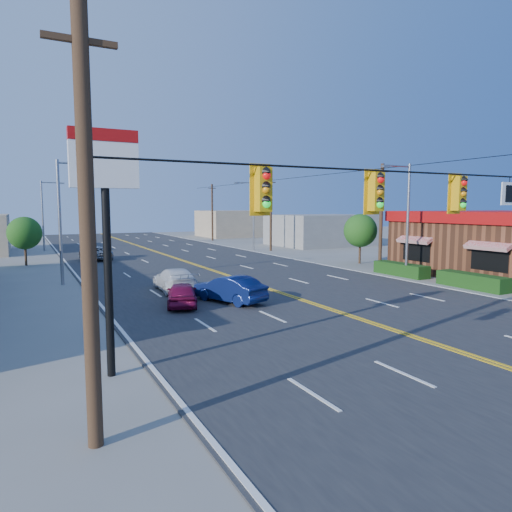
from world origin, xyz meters
name	(u,v)px	position (x,y,z in m)	size (l,w,h in m)	color
ground	(476,359)	(0.00, 0.00, 0.00)	(160.00, 160.00, 0.00)	gray
road	(230,277)	(0.00, 20.00, 0.03)	(20.00, 120.00, 0.06)	#2D2D30
signal_span	(481,211)	(-0.12, 0.00, 4.89)	(24.32, 0.34, 9.00)	#47301E
pizza_hut_sign	(105,201)	(-11.00, 4.00, 5.18)	(1.90, 0.30, 6.85)	black
streetlight_se	(406,214)	(10.79, 14.00, 4.51)	(2.55, 0.25, 8.00)	gray
streetlight_ne	(252,211)	(10.79, 38.00, 4.51)	(2.55, 0.25, 8.00)	gray
streetlight_sw	(63,215)	(-10.79, 22.00, 4.51)	(2.55, 0.25, 8.00)	gray
streetlight_nw	(44,211)	(-10.79, 48.00, 4.51)	(2.55, 0.25, 8.00)	gray
utility_pole_near	(381,217)	(12.20, 18.00, 4.20)	(0.28, 0.28, 8.40)	#47301E
utility_pole_mid	(271,214)	(12.20, 36.00, 4.20)	(0.28, 0.28, 8.40)	#47301E
utility_pole_far	(212,213)	(12.20, 54.00, 4.20)	(0.28, 0.28, 8.40)	#47301E
tree_kfc_rear	(360,231)	(13.50, 22.00, 2.93)	(2.94, 2.94, 4.41)	#47301E
tree_west	(25,233)	(-13.00, 34.00, 2.79)	(2.80, 2.80, 4.20)	#47301E
bld_east_mid	(321,230)	(22.00, 40.00, 2.00)	(12.00, 10.00, 4.00)	gray
bld_east_far	(232,223)	(19.00, 62.00, 2.20)	(10.00, 10.00, 4.40)	tan
car_magenta	(182,295)	(-6.18, 12.08, 0.61)	(1.45, 3.60, 1.23)	maroon
car_blue	(229,290)	(-3.67, 11.87, 0.70)	(1.47, 4.22, 1.39)	navy
car_white	(175,281)	(-5.26, 16.20, 0.68)	(1.91, 4.70, 1.36)	white
car_silver	(95,254)	(-7.15, 35.13, 0.64)	(2.13, 4.62, 1.28)	#9F9FA3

